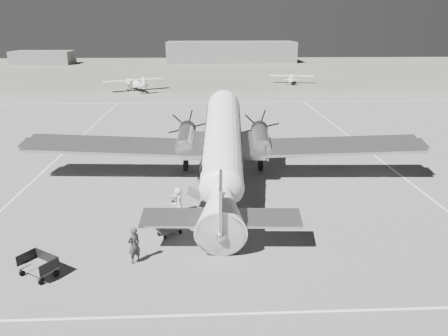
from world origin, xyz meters
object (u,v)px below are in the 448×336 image
light_plane_left (135,85)px  baggage_cart_far (38,266)px  passenger (178,201)px  baggage_cart_near (169,229)px  ground_crew (134,245)px  light_plane_right (291,79)px  dc3_airliner (223,149)px  shed_secondary (43,57)px  hangar_main (231,52)px  ramp_agent (176,208)px

light_plane_left → baggage_cart_far: light_plane_left is taller
light_plane_left → passenger: bearing=-106.8°
baggage_cart_near → ground_crew: (-1.58, -3.07, 0.59)m
light_plane_right → passenger: light_plane_right is taller
baggage_cart_near → dc3_airliner: bearing=26.3°
shed_secondary → dc3_airliner: bearing=-65.3°
baggage_cart_far → shed_secondary: bearing=143.0°
hangar_main → dc3_airliner: bearing=-93.8°
light_plane_left → dc3_airliner: bearing=-102.5°
baggage_cart_far → ground_crew: bearing=48.2°
dc3_airliner → light_plane_left: (-14.16, 51.88, -1.88)m
ground_crew → passenger: 6.49m
light_plane_right → passenger: size_ratio=5.19×
dc3_airliner → baggage_cart_far: bearing=-125.5°
light_plane_right → hangar_main: bearing=111.2°
light_plane_right → dc3_airliner: bearing=-93.8°
hangar_main → light_plane_left: (-22.03, -66.57, -2.10)m
light_plane_right → ground_crew: bearing=-95.3°
ramp_agent → ground_crew: bearing=159.5°
hangar_main → shed_secondary: bearing=-175.2°
dc3_airliner → ramp_agent: 7.24m
dc3_airliner → passenger: 6.12m
hangar_main → shed_secondary: hangar_main is taller
dc3_airliner → ramp_agent: (-3.21, -6.13, -2.11)m
shed_secondary → baggage_cart_far: 132.54m
light_plane_right → ramp_agent: light_plane_right is taller
shed_secondary → ground_crew: (47.03, -124.42, -1.00)m
light_plane_right → ground_crew: size_ratio=4.67×
baggage_cart_far → passenger: (6.52, 7.32, 0.35)m
shed_secondary → passenger: (48.99, -118.23, -1.10)m
hangar_main → light_plane_right: bearing=-80.7°
light_plane_left → ground_crew: size_ratio=5.78×
light_plane_right → ground_crew: ground_crew is taller
dc3_airliner → light_plane_left: 53.81m
ramp_agent → light_plane_left: bearing=11.6°
baggage_cart_near → shed_secondary: bearing=72.2°
ground_crew → ramp_agent: (1.89, 4.83, -0.03)m
hangar_main → baggage_cart_far: (-17.53, -130.55, -2.76)m
baggage_cart_near → baggage_cart_far: (-6.14, -4.20, 0.13)m
hangar_main → ramp_agent: hangar_main is taller
hangar_main → light_plane_right: 57.76m
ground_crew → light_plane_right: bearing=-149.4°
baggage_cart_near → baggage_cart_far: bearing=174.7°
light_plane_left → ground_crew: (9.06, -62.84, -0.20)m
dc3_airliner → baggage_cart_far: 15.68m
light_plane_left → baggage_cart_far: size_ratio=5.99×
hangar_main → dc3_airliner: 118.72m
light_plane_right → baggage_cart_near: light_plane_right is taller
shed_secondary → ground_crew: size_ratio=9.02×
baggage_cart_far → ramp_agent: 8.79m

